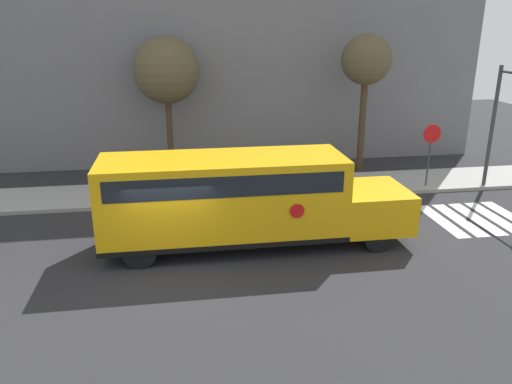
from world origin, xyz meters
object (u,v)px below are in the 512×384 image
school_bus (240,196)px  tree_near_sidewalk (366,62)px  tree_far_sidewalk (166,71)px  traffic_light (510,113)px  stop_sign (430,146)px

school_bus → tree_near_sidewalk: tree_near_sidewalk is taller
tree_near_sidewalk → tree_far_sidewalk: (-9.10, 0.83, -0.37)m
tree_near_sidewalk → school_bus: bearing=-131.4°
traffic_light → tree_far_sidewalk: tree_far_sidewalk is taller
stop_sign → tree_far_sidewalk: (-11.00, 4.03, 2.92)m
traffic_light → tree_far_sidewalk: 14.62m
school_bus → traffic_light: size_ratio=1.86×
tree_far_sidewalk → school_bus: bearing=-75.5°
stop_sign → tree_near_sidewalk: tree_near_sidewalk is taller
stop_sign → traffic_light: bearing=-26.5°
tree_far_sidewalk → stop_sign: bearing=-20.1°
school_bus → traffic_light: traffic_light is taller
stop_sign → tree_far_sidewalk: bearing=159.9°
traffic_light → stop_sign: bearing=153.5°
traffic_light → tree_near_sidewalk: (-4.45, 4.46, 1.71)m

